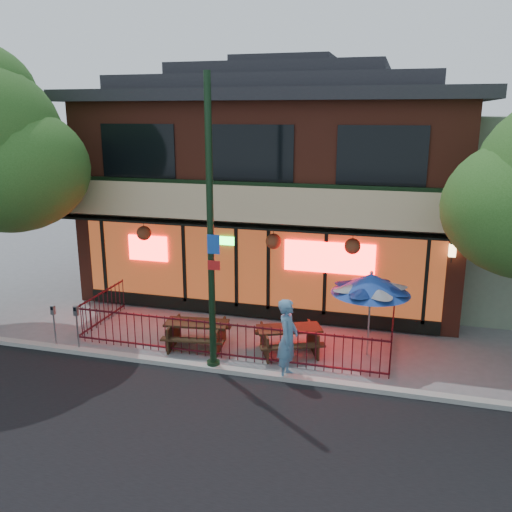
{
  "coord_description": "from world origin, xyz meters",
  "views": [
    {
      "loc": [
        4.26,
        -11.9,
        6.11
      ],
      "look_at": [
        0.43,
        2.0,
        2.3
      ],
      "focal_mm": 38.0,
      "sensor_mm": 36.0,
      "label": 1
    }
  ],
  "objects_px": {
    "picnic_table_right": "(289,336)",
    "parking_meter_near": "(77,321)",
    "picnic_table_left": "(197,331)",
    "parking_meter_far": "(54,320)",
    "street_light": "(211,245)",
    "patio_umbrella": "(371,284)",
    "pedestrian": "(288,339)"
  },
  "relations": [
    {
      "from": "picnic_table_left",
      "to": "pedestrian",
      "type": "xyz_separation_m",
      "value": [
        2.71,
        -1.05,
        0.51
      ]
    },
    {
      "from": "picnic_table_left",
      "to": "parking_meter_near",
      "type": "height_order",
      "value": "parking_meter_near"
    },
    {
      "from": "picnic_table_left",
      "to": "parking_meter_far",
      "type": "distance_m",
      "value": 3.79
    },
    {
      "from": "street_light",
      "to": "picnic_table_right",
      "type": "bearing_deg",
      "value": 40.91
    },
    {
      "from": "street_light",
      "to": "parking_meter_far",
      "type": "xyz_separation_m",
      "value": [
        -4.46,
        0.0,
        -2.33
      ]
    },
    {
      "from": "picnic_table_left",
      "to": "parking_meter_far",
      "type": "bearing_deg",
      "value": -163.03
    },
    {
      "from": "street_light",
      "to": "picnic_table_right",
      "type": "relative_size",
      "value": 3.45
    },
    {
      "from": "picnic_table_left",
      "to": "parking_meter_far",
      "type": "height_order",
      "value": "parking_meter_far"
    },
    {
      "from": "picnic_table_right",
      "to": "patio_umbrella",
      "type": "height_order",
      "value": "patio_umbrella"
    },
    {
      "from": "picnic_table_left",
      "to": "parking_meter_far",
      "type": "xyz_separation_m",
      "value": [
        -3.6,
        -1.1,
        0.36
      ]
    },
    {
      "from": "picnic_table_right",
      "to": "parking_meter_far",
      "type": "xyz_separation_m",
      "value": [
        -6.07,
        -1.39,
        0.36
      ]
    },
    {
      "from": "pedestrian",
      "to": "parking_meter_far",
      "type": "height_order",
      "value": "pedestrian"
    },
    {
      "from": "street_light",
      "to": "patio_umbrella",
      "type": "relative_size",
      "value": 3.07
    },
    {
      "from": "pedestrian",
      "to": "parking_meter_far",
      "type": "xyz_separation_m",
      "value": [
        -6.31,
        -0.05,
        -0.16
      ]
    },
    {
      "from": "street_light",
      "to": "patio_umbrella",
      "type": "height_order",
      "value": "street_light"
    },
    {
      "from": "pedestrian",
      "to": "picnic_table_right",
      "type": "bearing_deg",
      "value": 12.76
    },
    {
      "from": "picnic_table_right",
      "to": "pedestrian",
      "type": "distance_m",
      "value": 1.45
    },
    {
      "from": "picnic_table_left",
      "to": "parking_meter_near",
      "type": "xyz_separation_m",
      "value": [
        -2.91,
        -1.1,
        0.39
      ]
    },
    {
      "from": "patio_umbrella",
      "to": "parking_meter_near",
      "type": "height_order",
      "value": "patio_umbrella"
    },
    {
      "from": "street_light",
      "to": "picnic_table_right",
      "type": "distance_m",
      "value": 3.42
    },
    {
      "from": "street_light",
      "to": "parking_meter_far",
      "type": "relative_size",
      "value": 5.76
    },
    {
      "from": "parking_meter_far",
      "to": "picnic_table_left",
      "type": "bearing_deg",
      "value": 16.97
    },
    {
      "from": "picnic_table_right",
      "to": "parking_meter_far",
      "type": "distance_m",
      "value": 6.23
    },
    {
      "from": "picnic_table_right",
      "to": "parking_meter_near",
      "type": "height_order",
      "value": "parking_meter_near"
    },
    {
      "from": "street_light",
      "to": "patio_umbrella",
      "type": "distance_m",
      "value": 4.21
    },
    {
      "from": "patio_umbrella",
      "to": "pedestrian",
      "type": "height_order",
      "value": "patio_umbrella"
    },
    {
      "from": "picnic_table_right",
      "to": "parking_meter_near",
      "type": "relative_size",
      "value": 1.6
    },
    {
      "from": "picnic_table_right",
      "to": "parking_meter_near",
      "type": "distance_m",
      "value": 5.56
    },
    {
      "from": "picnic_table_left",
      "to": "picnic_table_right",
      "type": "height_order",
      "value": "same"
    },
    {
      "from": "street_light",
      "to": "parking_meter_far",
      "type": "distance_m",
      "value": 5.03
    },
    {
      "from": "picnic_table_right",
      "to": "parking_meter_far",
      "type": "height_order",
      "value": "parking_meter_far"
    },
    {
      "from": "picnic_table_right",
      "to": "parking_meter_far",
      "type": "bearing_deg",
      "value": -167.14
    }
  ]
}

